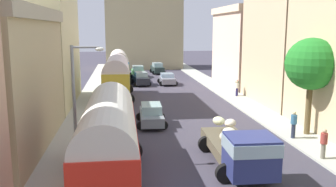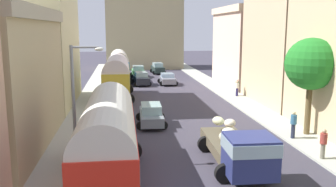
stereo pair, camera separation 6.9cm
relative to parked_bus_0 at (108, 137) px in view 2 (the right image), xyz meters
name	(u,v)px [view 2 (the right image)]	position (x,y,z in m)	size (l,w,h in m)	color
ground_plane	(162,97)	(4.76, 20.94, -2.22)	(154.00, 154.00, 0.00)	#383540
sidewalk_left	(91,98)	(-2.49, 20.94, -2.15)	(2.50, 70.00, 0.14)	#AFAD9E
sidewalk_right	(230,94)	(12.01, 20.94, -2.15)	(2.50, 70.00, 0.14)	#A9AC9E
building_left_1	(4,79)	(-5.96, 5.70, 1.89)	(4.90, 12.77, 8.17)	tan
building_left_2	(37,33)	(-6.72, 18.26, 4.33)	(5.96, 11.65, 13.09)	beige
building_right_2	(282,40)	(15.34, 16.14, 3.74)	(4.56, 9.96, 11.88)	tan
building_right_3	(245,46)	(15.85, 27.65, 2.61)	(5.70, 11.60, 9.59)	beige
distant_church	(144,28)	(4.76, 49.47, 4.82)	(13.15, 7.94, 20.17)	tan
parked_bus_0	(108,137)	(0.00, 0.00, 0.00)	(3.33, 9.61, 4.03)	red
parked_bus_1	(117,76)	(0.19, 20.41, 0.13)	(3.43, 9.36, 4.26)	yellow
parked_bus_2	(119,65)	(0.38, 31.91, 0.09)	(3.30, 8.49, 4.15)	teal
cargo_truck_0	(239,148)	(6.33, 0.69, -1.04)	(3.16, 7.25, 2.26)	navy
car_0	(167,79)	(6.40, 29.24, -1.50)	(2.31, 4.03, 1.42)	gray
car_1	(158,68)	(6.32, 40.66, -1.38)	(2.31, 4.42, 1.71)	#1E2D2B
car_2	(151,115)	(2.74, 10.02, -1.45)	(2.29, 4.33, 1.54)	gray
car_3	(141,78)	(3.07, 29.30, -1.41)	(2.41, 4.47, 1.63)	black
car_4	(138,72)	(3.06, 36.60, -1.39)	(2.36, 4.08, 1.68)	#469247
pedestrian_0	(237,87)	(12.49, 19.95, -1.19)	(0.46, 0.46, 1.81)	#2E2147
pedestrian_1	(323,143)	(11.18, 1.45, -1.21)	(0.52, 0.52, 1.78)	slate
pedestrian_2	(237,88)	(12.35, 19.60, -1.25)	(0.47, 0.47, 1.69)	#201D48
pedestrian_3	(293,124)	(11.32, 5.13, -1.17)	(0.48, 0.48, 1.85)	#22283A
streetlamp_near	(78,95)	(-1.52, 2.37, 1.47)	(1.64, 0.28, 6.18)	gray
roadside_tree_1	(311,65)	(12.66, 5.91, 2.49)	(3.33, 3.33, 6.42)	brown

